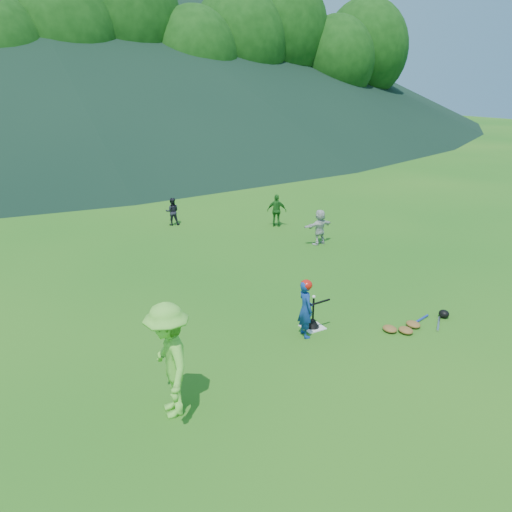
{
  "coord_description": "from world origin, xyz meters",
  "views": [
    {
      "loc": [
        -5.96,
        -7.89,
        5.15
      ],
      "look_at": [
        0.0,
        2.5,
        0.9
      ],
      "focal_mm": 35.0,
      "sensor_mm": 36.0,
      "label": 1
    }
  ],
  "objects": [
    {
      "name": "ground",
      "position": [
        0.0,
        0.0,
        0.0
      ],
      "size": [
        120.0,
        120.0,
        0.0
      ],
      "primitive_type": "plane",
      "color": "#186016",
      "rests_on": "ground"
    },
    {
      "name": "fielder_d",
      "position": [
        3.66,
        4.69,
        0.59
      ],
      "size": [
        1.11,
        0.42,
        1.17
      ],
      "primitive_type": "imported",
      "rotation": [
        0.0,
        0.0,
        3.21
      ],
      "color": "silver",
      "rests_on": "ground"
    },
    {
      "name": "tree_line",
      "position": [
        0.2,
        33.83,
        8.21
      ],
      "size": [
        70.04,
        11.4,
        14.82
      ],
      "color": "#382314",
      "rests_on": "ground"
    },
    {
      "name": "adult_coach",
      "position": [
        -3.74,
        -1.26,
        0.97
      ],
      "size": [
        0.9,
        1.35,
        1.94
      ],
      "primitive_type": "imported",
      "rotation": [
        0.0,
        0.0,
        -1.72
      ],
      "color": "#6DCF3C",
      "rests_on": "ground"
    },
    {
      "name": "batter_gear",
      "position": [
        -0.34,
        -0.21,
        1.13
      ],
      "size": [
        0.73,
        0.26,
        0.61
      ],
      "color": "red",
      "rests_on": "ground"
    },
    {
      "name": "batter_child",
      "position": [
        -0.36,
        -0.21,
        0.63
      ],
      "size": [
        0.38,
        0.51,
        1.25
      ],
      "primitive_type": "imported",
      "rotation": [
        0.0,
        0.0,
        1.38
      ],
      "color": "navy",
      "rests_on": "ground"
    },
    {
      "name": "fielder_b",
      "position": [
        0.3,
        9.28,
        0.52
      ],
      "size": [
        0.61,
        0.54,
        1.03
      ],
      "primitive_type": "imported",
      "rotation": [
        0.0,
        0.0,
        2.78
      ],
      "color": "black",
      "rests_on": "ground"
    },
    {
      "name": "baseball",
      "position": [
        0.0,
        0.0,
        0.74
      ],
      "size": [
        0.08,
        0.08,
        0.08
      ],
      "primitive_type": "sphere",
      "color": "white",
      "rests_on": "batting_tee"
    },
    {
      "name": "equipment_pile",
      "position": [
        1.94,
        -1.09,
        0.07
      ],
      "size": [
        1.8,
        0.73,
        0.19
      ],
      "color": "olive",
      "rests_on": "ground"
    },
    {
      "name": "outfield_fence",
      "position": [
        0.0,
        28.0,
        0.7
      ],
      "size": [
        70.07,
        0.08,
        1.33
      ],
      "color": "gray",
      "rests_on": "ground"
    },
    {
      "name": "batting_tee",
      "position": [
        0.0,
        0.0,
        0.13
      ],
      "size": [
        0.3,
        0.3,
        0.68
      ],
      "color": "black",
      "rests_on": "home_plate"
    },
    {
      "name": "fielder_c",
      "position": [
        3.56,
        7.17,
        0.6
      ],
      "size": [
        0.74,
        0.66,
        1.2
      ],
      "primitive_type": "imported",
      "rotation": [
        0.0,
        0.0,
        2.48
      ],
      "color": "#1F661E",
      "rests_on": "ground"
    },
    {
      "name": "home_plate",
      "position": [
        0.0,
        0.0,
        0.01
      ],
      "size": [
        0.45,
        0.45,
        0.02
      ],
      "primitive_type": "cube",
      "color": "silver",
      "rests_on": "ground"
    }
  ]
}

